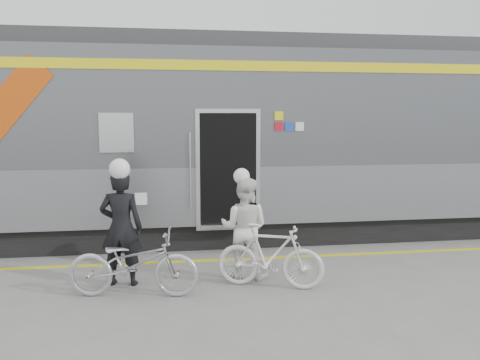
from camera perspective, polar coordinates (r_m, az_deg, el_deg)
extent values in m
plane|color=slate|center=(7.07, -3.62, -13.90)|extent=(90.00, 90.00, 0.00)
cube|color=black|center=(11.06, -13.76, -4.98)|extent=(24.00, 2.70, 0.50)
cube|color=#9EA0A5|center=(10.93, -13.88, -0.87)|extent=(24.00, 3.00, 1.10)
cube|color=#595C60|center=(10.82, -14.15, 7.81)|extent=(24.00, 3.00, 2.20)
cube|color=#38383A|center=(10.91, -14.35, 14.38)|extent=(24.00, 2.64, 0.30)
cube|color=yellow|center=(9.36, -15.18, 12.50)|extent=(24.00, 0.02, 0.18)
cube|color=black|center=(9.31, -13.70, 5.18)|extent=(0.55, 0.02, 0.65)
cube|color=black|center=(9.60, -1.49, 1.25)|extent=(1.05, 0.45, 2.10)
cube|color=silver|center=(9.39, -1.33, 1.12)|extent=(1.20, 0.02, 2.25)
cylinder|color=silver|center=(9.31, -5.59, 1.03)|extent=(0.04, 0.04, 1.40)
cube|color=silver|center=(9.52, -1.28, -5.08)|extent=(1.05, 0.25, 0.06)
cube|color=yellow|center=(9.51, 4.39, 7.21)|extent=(0.16, 0.01, 0.16)
cube|color=#B11421|center=(9.51, 4.38, 6.01)|extent=(0.16, 0.01, 0.16)
cube|color=#1A48AF|center=(9.55, 5.55, 6.00)|extent=(0.16, 0.01, 0.16)
cube|color=silver|center=(9.61, 6.71, 5.99)|extent=(0.16, 0.01, 0.16)
cube|color=silver|center=(9.39, -11.05, -2.09)|extent=(0.22, 0.01, 0.22)
cube|color=yellow|center=(9.11, -4.83, -9.03)|extent=(24.00, 0.12, 0.01)
imported|color=black|center=(7.86, -13.20, -5.23)|extent=(0.70, 0.52, 1.76)
imported|color=#B2B4BA|center=(7.41, -11.88, -9.11)|extent=(1.92, 0.93, 0.97)
imported|color=white|center=(8.02, 0.50, -5.38)|extent=(0.94, 0.85, 1.59)
imported|color=silver|center=(7.63, 3.41, -8.49)|extent=(1.66, 1.02, 0.97)
sphere|color=white|center=(7.71, -13.42, 2.29)|extent=(0.30, 0.30, 0.30)
sphere|color=white|center=(7.87, 0.51, 1.20)|extent=(0.26, 0.26, 0.26)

